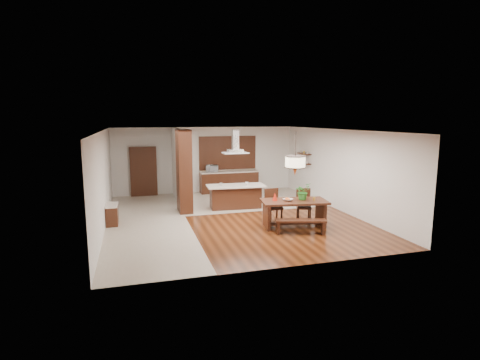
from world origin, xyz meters
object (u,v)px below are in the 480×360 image
object	(u,v)px
dining_bench	(301,227)
range_hood	(235,141)
island_cup	(247,183)
hallway_console	(112,214)
dining_chair_right	(304,205)
dining_chair_left	(274,206)
kitchen_island	(235,196)
dining_table	(294,207)
fruit_bowl	(288,200)
microwave	(212,169)
foliage_plant	(303,191)
pendant_lantern	(295,154)

from	to	relation	value
dining_bench	range_hood	bearing A→B (deg)	105.59
island_cup	hallway_console	bearing A→B (deg)	-169.11
range_hood	dining_chair_right	bearing A→B (deg)	-53.96
dining_chair_left	island_cup	world-z (taller)	dining_chair_left
dining_chair_right	kitchen_island	xyz separation A→B (m)	(-1.66, 2.28, -0.07)
dining_table	island_cup	distance (m)	2.82
dining_chair_left	fruit_bowl	bearing A→B (deg)	-77.68
range_hood	microwave	xyz separation A→B (m)	(-0.25, 2.99, -1.37)
fruit_bowl	dining_chair_left	bearing A→B (deg)	104.61
foliage_plant	dining_chair_left	bearing A→B (deg)	136.80
kitchen_island	microwave	world-z (taller)	microwave
dining_table	dining_bench	size ratio (longest dim) A/B	1.44
island_cup	range_hood	bearing A→B (deg)	167.70
dining_table	dining_chair_left	size ratio (longest dim) A/B	1.98
dining_chair_right	microwave	world-z (taller)	microwave
pendant_lantern	kitchen_island	size ratio (longest dim) A/B	0.61
kitchen_island	foliage_plant	bearing A→B (deg)	-59.83
hallway_console	fruit_bowl	size ratio (longest dim) A/B	3.15
range_hood	microwave	distance (m)	3.29
fruit_bowl	kitchen_island	world-z (taller)	fruit_bowl
hallway_console	dining_chair_left	bearing A→B (deg)	-13.02
foliage_plant	dining_table	bearing A→B (deg)	-174.82
range_hood	microwave	size ratio (longest dim) A/B	1.66
kitchen_island	island_cup	distance (m)	0.63
dining_bench	range_hood	size ratio (longest dim) A/B	1.62
fruit_bowl	kitchen_island	bearing A→B (deg)	107.03
kitchen_island	microwave	bearing A→B (deg)	98.72
pendant_lantern	hallway_console	bearing A→B (deg)	161.28
dining_bench	microwave	size ratio (longest dim) A/B	2.69
fruit_bowl	island_cup	size ratio (longest dim) A/B	2.15
dining_chair_left	fruit_bowl	xyz separation A→B (m)	(0.18, -0.68, 0.33)
fruit_bowl	island_cup	xyz separation A→B (m)	(-0.46, 2.73, 0.06)
dining_chair_left	pendant_lantern	distance (m)	1.88
hallway_console	foliage_plant	distance (m)	5.97
kitchen_island	range_hood	world-z (taller)	range_hood
dining_table	microwave	size ratio (longest dim) A/B	3.88
dining_table	kitchen_island	world-z (taller)	kitchen_island
hallway_console	microwave	xyz separation A→B (m)	(4.03, 3.98, 0.78)
foliage_plant	range_hood	xyz separation A→B (m)	(-1.37, 2.78, 1.38)
kitchen_island	island_cup	bearing A→B (deg)	-7.90
kitchen_island	island_cup	xyz separation A→B (m)	(0.41, -0.09, 0.47)
dining_chair_left	microwave	xyz separation A→B (m)	(-0.94, 5.13, 0.57)
pendant_lantern	foliage_plant	size ratio (longest dim) A/B	2.53
dining_table	kitchen_island	distance (m)	3.01
kitchen_island	microwave	size ratio (longest dim) A/B	3.99
pendant_lantern	fruit_bowl	distance (m)	1.41
range_hood	microwave	world-z (taller)	range_hood
dining_chair_right	island_cup	world-z (taller)	dining_chair_right
hallway_console	pendant_lantern	xyz separation A→B (m)	(5.36, -1.82, 1.93)
dining_chair_right	pendant_lantern	distance (m)	1.90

